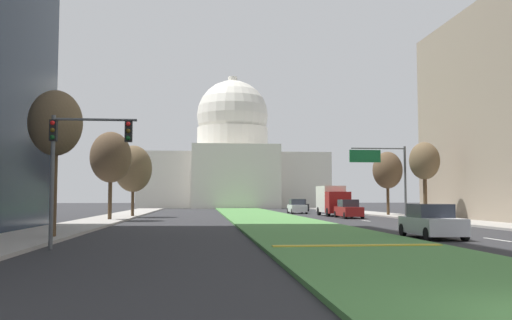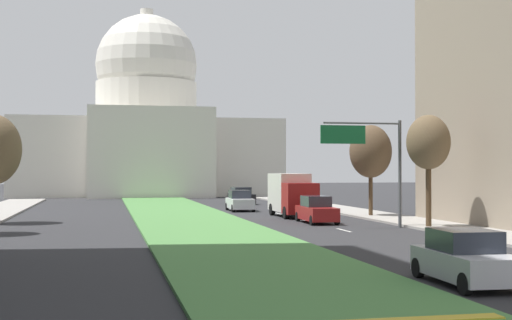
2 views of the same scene
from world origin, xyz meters
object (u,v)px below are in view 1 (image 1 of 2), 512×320
overhead_guide_sign (385,167)px  capitol_building (233,161)px  street_tree_right_mid (424,161)px  sedan_far_horizon (299,205)px  traffic_light_near_left (75,151)px  sedan_lead_stopped (431,222)px  street_tree_left_near (56,124)px  sedan_midblock (348,209)px  street_tree_left_far (133,169)px  sedan_distant (297,207)px  box_truck_delivery (332,200)px  street_tree_left_mid (111,157)px  street_tree_right_far (387,170)px

overhead_guide_sign → capitol_building: bearing=99.7°
street_tree_right_mid → sedan_far_horizon: 32.70m
traffic_light_near_left → sedan_lead_stopped: 16.84m
street_tree_left_near → sedan_far_horizon: bearing=67.4°
capitol_building → sedan_far_horizon: bearing=-74.2°
capitol_building → sedan_midblock: bearing=-81.7°
capitol_building → street_tree_left_far: bearing=-104.1°
street_tree_left_near → sedan_distant: 42.94m
street_tree_right_mid → street_tree_left_near: bearing=-145.1°
overhead_guide_sign → box_truck_delivery: (-2.09, 10.81, -2.95)m
street_tree_right_mid → sedan_midblock: bearing=132.1°
street_tree_right_mid → box_truck_delivery: size_ratio=1.05×
street_tree_right_mid → sedan_lead_stopped: (-7.95, -19.26, -4.28)m
street_tree_right_mid → sedan_far_horizon: (-5.22, 32.00, -4.26)m
sedan_far_horizon → capitol_building: bearing=105.8°
street_tree_left_near → sedan_far_horizon: street_tree_left_near is taller
traffic_light_near_left → street_tree_left_far: 32.80m
street_tree_left_mid → sedan_lead_stopped: bearing=-48.0°
traffic_light_near_left → box_truck_delivery: traffic_light_near_left is taller
traffic_light_near_left → box_truck_delivery: (18.90, 35.34, -2.12)m
street_tree_right_mid → sedan_far_horizon: bearing=99.3°
street_tree_left_mid → box_truck_delivery: 24.32m
sedan_midblock → sedan_distant: 14.68m
capitol_building → box_truck_delivery: 49.14m
capitol_building → box_truck_delivery: (8.00, -47.93, -7.32)m
street_tree_right_mid → sedan_distant: (-7.57, 20.23, -4.25)m
sedan_far_horizon → sedan_midblock: bearing=-89.9°
street_tree_left_near → street_tree_left_mid: size_ratio=0.95×
sedan_midblock → box_truck_delivery: bearing=89.7°
street_tree_left_mid → box_truck_delivery: bearing=25.9°
capitol_building → sedan_distant: (5.58, -39.87, -8.18)m
street_tree_left_near → sedan_distant: size_ratio=1.70×
capitol_building → traffic_light_near_left: capitol_building is taller
sedan_midblock → sedan_far_horizon: (-0.04, 26.26, -0.02)m
traffic_light_near_left → street_tree_right_mid: (24.05, 23.17, 1.28)m
street_tree_left_mid → street_tree_left_far: size_ratio=1.06×
street_tree_right_mid → sedan_lead_stopped: size_ratio=1.56×
overhead_guide_sign → box_truck_delivery: bearing=100.9°
street_tree_left_near → box_truck_delivery: (20.97, 30.38, -3.82)m
street_tree_left_near → sedan_midblock: street_tree_left_near is taller
street_tree_left_near → street_tree_left_mid: street_tree_left_mid is taller
street_tree_left_near → street_tree_right_far: (26.52, 28.69, -0.67)m
traffic_light_near_left → sedan_far_horizon: (18.83, 55.17, -2.99)m
street_tree_left_near → capitol_building: bearing=80.6°
street_tree_left_far → sedan_lead_stopped: (17.94, -28.81, -4.01)m
traffic_light_near_left → sedan_far_horizon: size_ratio=1.14×
street_tree_left_far → sedan_distant: 21.57m
traffic_light_near_left → capitol_building: bearing=82.5°
sedan_far_horizon → street_tree_right_mid: bearing=-80.7°
box_truck_delivery → sedan_far_horizon: bearing=90.2°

